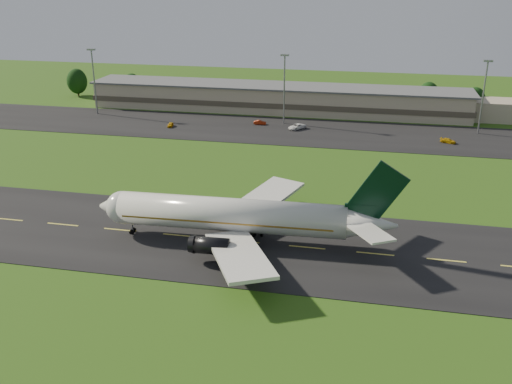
% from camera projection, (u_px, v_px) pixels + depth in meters
% --- Properties ---
extents(ground, '(360.00, 360.00, 0.00)m').
position_uv_depth(ground, '(180.00, 236.00, 97.87)').
color(ground, '#294C13').
rests_on(ground, ground).
extents(taxiway, '(220.00, 30.00, 0.10)m').
position_uv_depth(taxiway, '(180.00, 236.00, 97.85)').
color(taxiway, black).
rests_on(taxiway, ground).
extents(apron, '(260.00, 30.00, 0.10)m').
position_uv_depth(apron, '(262.00, 129.00, 163.52)').
color(apron, black).
rests_on(apron, ground).
extents(airliner, '(51.29, 42.15, 15.57)m').
position_uv_depth(airliner, '(236.00, 216.00, 94.28)').
color(airliner, silver).
rests_on(airliner, ground).
extents(terminal, '(145.00, 16.00, 8.40)m').
position_uv_depth(terminal, '(296.00, 99.00, 182.93)').
color(terminal, tan).
rests_on(terminal, ground).
extents(light_mast_west, '(2.40, 1.20, 20.35)m').
position_uv_depth(light_mast_west, '(94.00, 74.00, 176.78)').
color(light_mast_west, gray).
rests_on(light_mast_west, ground).
extents(light_mast_centre, '(2.40, 1.20, 20.35)m').
position_uv_depth(light_mast_centre, '(284.00, 81.00, 165.27)').
color(light_mast_centre, gray).
rests_on(light_mast_centre, ground).
extents(light_mast_east, '(2.40, 1.20, 20.35)m').
position_uv_depth(light_mast_east, '(484.00, 88.00, 154.71)').
color(light_mast_east, gray).
rests_on(light_mast_east, ground).
extents(tree_line, '(197.34, 9.45, 9.95)m').
position_uv_depth(tree_line, '(386.00, 94.00, 185.94)').
color(tree_line, black).
rests_on(tree_line, ground).
extents(service_vehicle_a, '(1.86, 3.62, 1.18)m').
position_uv_depth(service_vehicle_a, '(170.00, 125.00, 165.91)').
color(service_vehicle_a, '#D09B0C').
rests_on(service_vehicle_a, apron).
extents(service_vehicle_b, '(3.75, 1.53, 1.21)m').
position_uv_depth(service_vehicle_b, '(260.00, 122.00, 168.31)').
color(service_vehicle_b, '#9D240A').
rests_on(service_vehicle_b, apron).
extents(service_vehicle_c, '(5.31, 5.82, 1.51)m').
position_uv_depth(service_vehicle_c, '(297.00, 127.00, 163.30)').
color(service_vehicle_c, white).
rests_on(service_vehicle_c, apron).
extents(service_vehicle_d, '(4.43, 3.03, 1.19)m').
position_uv_depth(service_vehicle_d, '(448.00, 141.00, 150.22)').
color(service_vehicle_d, '#C6950B').
rests_on(service_vehicle_d, apron).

